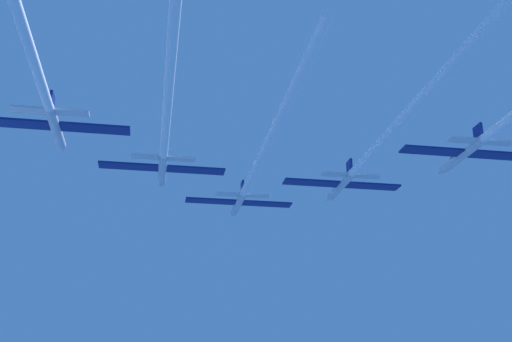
{
  "coord_description": "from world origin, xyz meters",
  "views": [
    {
      "loc": [
        -15.63,
        -111.99,
        -36.01
      ],
      "look_at": [
        0.44,
        -18.13,
        -0.2
      ],
      "focal_mm": 42.77,
      "sensor_mm": 36.0,
      "label": 1
    }
  ],
  "objects_px": {
    "jet_left_wing": "(166,119)",
    "jet_right_wing": "(383,140)",
    "jet_lead": "(257,164)",
    "jet_left_outer": "(26,38)"
  },
  "relations": [
    {
      "from": "jet_left_outer",
      "to": "jet_lead",
      "type": "bearing_deg",
      "value": 46.6
    },
    {
      "from": "jet_left_wing",
      "to": "jet_right_wing",
      "type": "relative_size",
      "value": 0.98
    },
    {
      "from": "jet_left_wing",
      "to": "jet_right_wing",
      "type": "xyz_separation_m",
      "value": [
        31.06,
        -0.14,
        -0.82
      ]
    },
    {
      "from": "jet_left_wing",
      "to": "jet_left_outer",
      "type": "relative_size",
      "value": 0.9
    },
    {
      "from": "jet_lead",
      "to": "jet_right_wing",
      "type": "bearing_deg",
      "value": -42.53
    },
    {
      "from": "jet_right_wing",
      "to": "jet_left_outer",
      "type": "height_order",
      "value": "jet_left_outer"
    },
    {
      "from": "jet_lead",
      "to": "jet_right_wing",
      "type": "xyz_separation_m",
      "value": [
        15.88,
        -14.56,
        -0.85
      ]
    },
    {
      "from": "jet_lead",
      "to": "jet_left_outer",
      "type": "height_order",
      "value": "jet_lead"
    },
    {
      "from": "jet_lead",
      "to": "jet_left_outer",
      "type": "relative_size",
      "value": 0.96
    },
    {
      "from": "jet_lead",
      "to": "jet_left_wing",
      "type": "bearing_deg",
      "value": -136.47
    }
  ]
}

